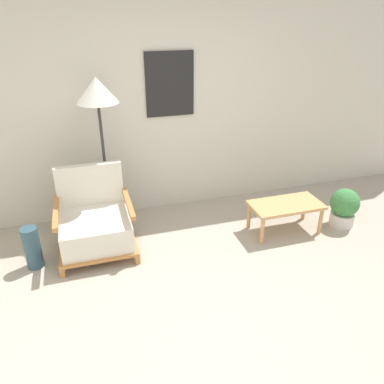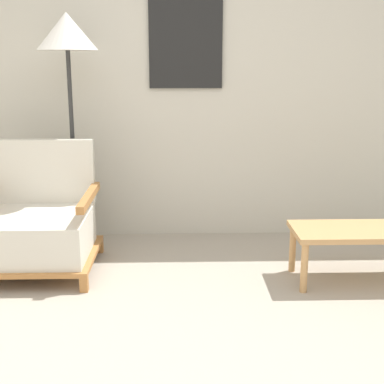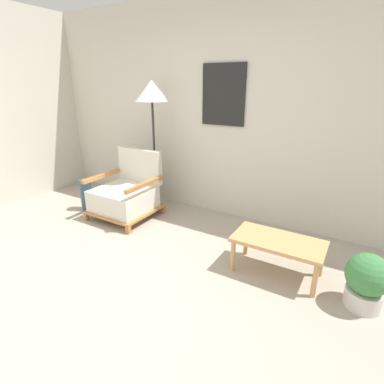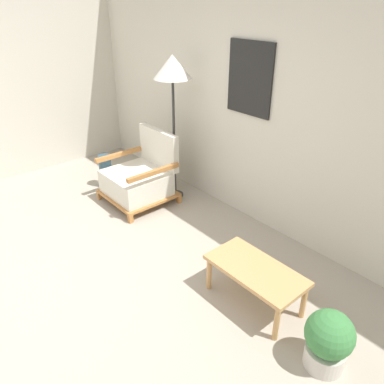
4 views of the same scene
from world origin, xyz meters
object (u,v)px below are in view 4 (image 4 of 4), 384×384
at_px(armchair, 140,178).
at_px(coffee_table, 256,273).
at_px(potted_plant, 328,340).
at_px(floor_lamp, 172,72).
at_px(vase, 106,171).

relative_size(armchair, coffee_table, 1.05).
height_order(armchair, coffee_table, armchair).
xyz_separation_m(coffee_table, potted_plant, (0.72, -0.09, -0.06)).
distance_m(floor_lamp, vase, 1.64).
bearing_deg(coffee_table, floor_lamp, 160.72).
distance_m(coffee_table, potted_plant, 0.73).
height_order(armchair, vase, armchair).
distance_m(armchair, vase, 0.64).
xyz_separation_m(floor_lamp, vase, (-0.81, -0.53, -1.32)).
height_order(coffee_table, vase, vase).
height_order(coffee_table, potted_plant, potted_plant).
height_order(armchair, floor_lamp, floor_lamp).
xyz_separation_m(armchair, coffee_table, (2.09, -0.27, 0.00)).
bearing_deg(armchair, coffee_table, -7.26).
xyz_separation_m(armchair, vase, (-0.62, -0.14, -0.08)).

